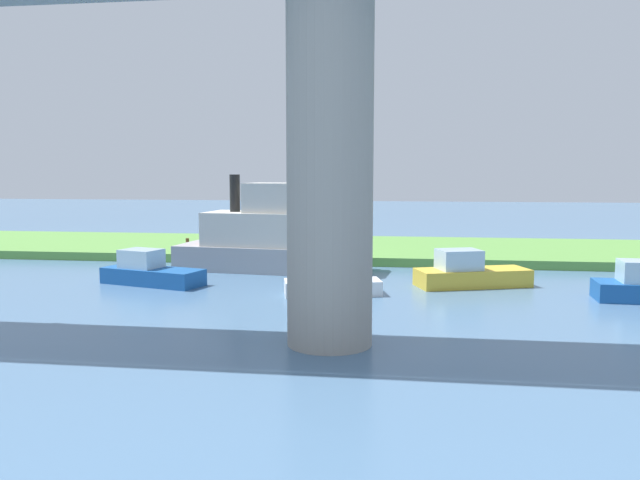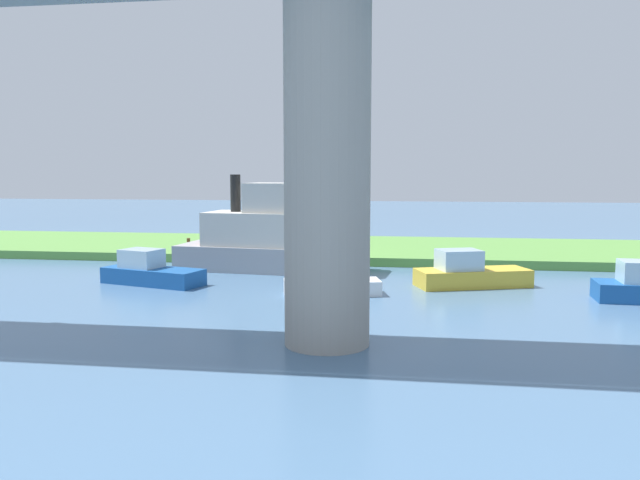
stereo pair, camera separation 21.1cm
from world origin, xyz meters
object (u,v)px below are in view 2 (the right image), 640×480
object	(u,v)px
pontoon_yellow	(469,273)
skiff_small	(150,272)
mooring_post	(189,245)
riverboat_paddlewheel	(329,284)
motorboat_white	(277,235)
person_on_bank	(270,239)
bridge_pylon	(327,165)

from	to	relation	value
pontoon_yellow	skiff_small	bearing A→B (deg)	5.83
mooring_post	riverboat_paddlewheel	size ratio (longest dim) A/B	0.20
motorboat_white	riverboat_paddlewheel	bearing A→B (deg)	119.85
person_on_bank	skiff_small	xyz separation A→B (m)	(3.60, 9.31, -0.62)
mooring_post	bridge_pylon	bearing A→B (deg)	122.24
mooring_post	motorboat_white	xyz separation A→B (m)	(-5.99, 2.77, 0.97)
motorboat_white	pontoon_yellow	size ratio (longest dim) A/B	1.88
motorboat_white	mooring_post	bearing A→B (deg)	-24.85
mooring_post	skiff_small	xyz separation A→B (m)	(-0.95, 7.72, -0.34)
pontoon_yellow	mooring_post	bearing A→B (deg)	-21.55
person_on_bank	pontoon_yellow	size ratio (longest dim) A/B	0.25
mooring_post	riverboat_paddlewheel	distance (m)	13.24
bridge_pylon	person_on_bank	distance (m)	19.80
person_on_bank	riverboat_paddlewheel	xyz separation A→B (m)	(-5.07, 10.68, -0.71)
motorboat_white	person_on_bank	bearing A→B (deg)	-71.76
person_on_bank	motorboat_white	bearing A→B (deg)	108.24
pontoon_yellow	motorboat_white	bearing A→B (deg)	-19.44
riverboat_paddlewheel	skiff_small	world-z (taller)	skiff_small
motorboat_white	skiff_small	distance (m)	7.18
person_on_bank	mooring_post	bearing A→B (deg)	19.24
motorboat_white	skiff_small	size ratio (longest dim) A/B	1.99
riverboat_paddlewheel	pontoon_yellow	distance (m)	6.76
bridge_pylon	mooring_post	bearing A→B (deg)	-57.76
motorboat_white	pontoon_yellow	bearing A→B (deg)	160.56
riverboat_paddlewheel	skiff_small	bearing A→B (deg)	-9.03
motorboat_white	riverboat_paddlewheel	xyz separation A→B (m)	(-3.63, 6.32, -1.41)
person_on_bank	skiff_small	bearing A→B (deg)	68.88
bridge_pylon	motorboat_white	size ratio (longest dim) A/B	1.06
person_on_bank	motorboat_white	size ratio (longest dim) A/B	0.14
riverboat_paddlewheel	skiff_small	distance (m)	8.77
bridge_pylon	person_on_bank	xyz separation A→B (m)	(6.04, -18.37, -4.25)
bridge_pylon	riverboat_paddlewheel	bearing A→B (deg)	-82.81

